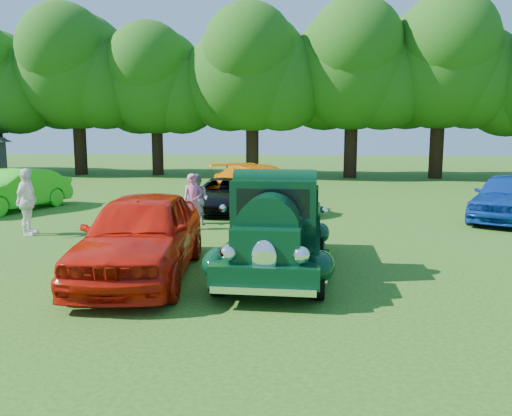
# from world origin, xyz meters

# --- Properties ---
(ground) EXTENTS (120.00, 120.00, 0.00)m
(ground) POSITION_xyz_m (0.00, 0.00, 0.00)
(ground) COLOR #274F12
(ground) RESTS_ON ground
(hero_pickup) EXTENTS (2.30, 4.94, 1.93)m
(hero_pickup) POSITION_xyz_m (0.74, 0.45, 0.84)
(hero_pickup) COLOR black
(hero_pickup) RESTS_ON ground
(red_convertible) EXTENTS (2.52, 5.12, 1.68)m
(red_convertible) POSITION_xyz_m (-1.86, -0.22, 0.84)
(red_convertible) COLOR red
(red_convertible) RESTS_ON ground
(back_car_lime) EXTENTS (2.59, 4.85, 1.52)m
(back_car_lime) POSITION_xyz_m (-9.58, 7.49, 0.76)
(back_car_lime) COLOR #2BD11B
(back_car_lime) RESTS_ON ground
(back_car_black) EXTENTS (2.33, 4.49, 1.21)m
(back_car_black) POSITION_xyz_m (-1.83, 8.29, 0.60)
(back_car_black) COLOR black
(back_car_black) RESTS_ON ground
(back_car_orange) EXTENTS (5.04, 6.05, 1.66)m
(back_car_orange) POSITION_xyz_m (-0.57, 8.97, 0.83)
(back_car_orange) COLOR orange
(back_car_orange) RESTS_ON ground
(back_car_blue) EXTENTS (3.81, 4.92, 1.56)m
(back_car_blue) POSITION_xyz_m (7.70, 7.39, 0.78)
(back_car_blue) COLOR navy
(back_car_blue) RESTS_ON ground
(spectator_pink) EXTENTS (0.72, 0.62, 1.66)m
(spectator_pink) POSITION_xyz_m (-2.06, 4.67, 0.83)
(spectator_pink) COLOR #DA5A89
(spectator_pink) RESTS_ON ground
(spectator_grey) EXTENTS (0.93, 0.82, 1.58)m
(spectator_grey) POSITION_xyz_m (-2.13, 5.51, 0.79)
(spectator_grey) COLOR slate
(spectator_grey) RESTS_ON ground
(spectator_white) EXTENTS (0.60, 1.14, 1.87)m
(spectator_white) POSITION_xyz_m (-6.44, 3.31, 0.93)
(spectator_white) COLOR white
(spectator_white) RESTS_ON ground
(tree_line) EXTENTS (61.72, 9.52, 11.21)m
(tree_line) POSITION_xyz_m (-0.09, 23.65, 6.68)
(tree_line) COLOR black
(tree_line) RESTS_ON ground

